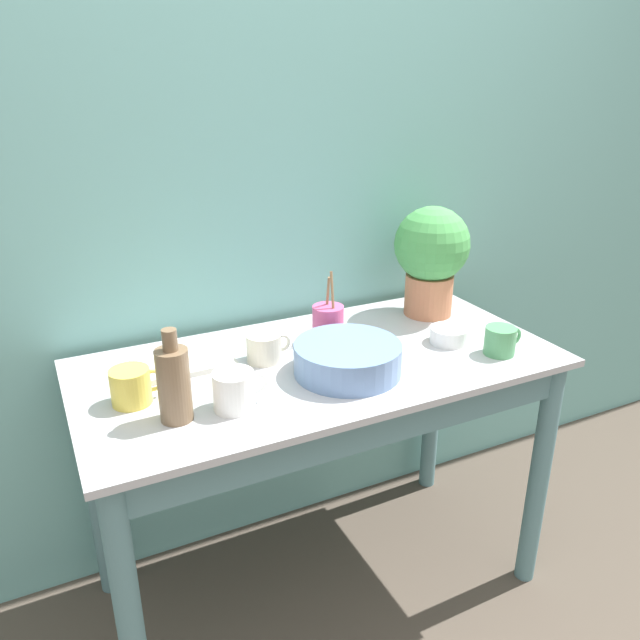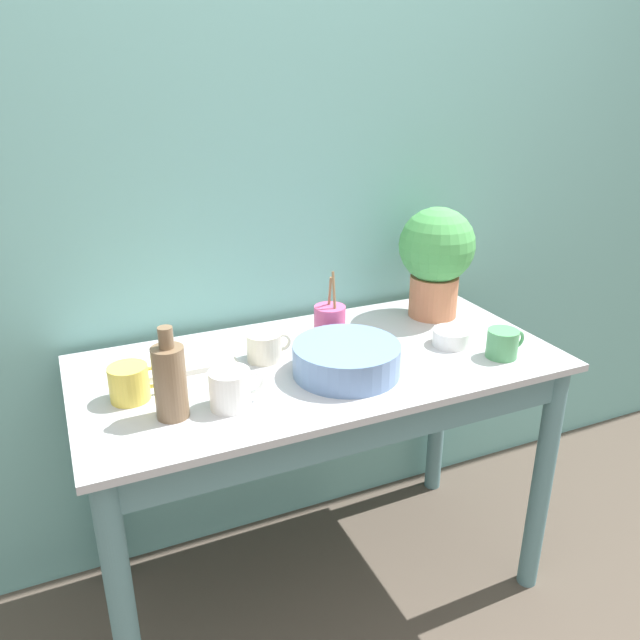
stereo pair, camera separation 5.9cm
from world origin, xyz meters
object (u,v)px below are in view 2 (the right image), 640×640
(bowl_small_enamel_white, at_px, (451,337))
(utensil_cup, at_px, (330,323))
(tray_board, at_px, (184,361))
(mug_cream, at_px, (265,346))
(mug_green, at_px, (503,343))
(bottle_tall, at_px, (170,380))
(bowl_wash_large, at_px, (346,359))
(mug_yellow, at_px, (130,383))
(potted_plant, at_px, (436,255))
(mug_white, at_px, (231,389))

(bowl_small_enamel_white, bearing_deg, utensil_cup, 151.59)
(bowl_small_enamel_white, relative_size, tray_board, 0.42)
(mug_cream, distance_m, utensil_cup, 0.22)
(bowl_small_enamel_white, bearing_deg, tray_board, 165.76)
(mug_green, height_order, utensil_cup, utensil_cup)
(bottle_tall, relative_size, tray_board, 0.86)
(mug_green, distance_m, tray_board, 0.88)
(bowl_wash_large, height_order, mug_yellow, mug_yellow)
(bowl_wash_large, bearing_deg, utensil_cup, 76.86)
(mug_green, xyz_separation_m, mug_cream, (-0.61, 0.25, -0.00))
(potted_plant, bearing_deg, bowl_wash_large, -149.39)
(tray_board, bearing_deg, bowl_wash_large, -31.18)
(mug_yellow, bearing_deg, bowl_small_enamel_white, -3.01)
(potted_plant, xyz_separation_m, mug_green, (0.00, -0.35, -0.16))
(bottle_tall, xyz_separation_m, mug_green, (0.91, -0.05, -0.05))
(bottle_tall, xyz_separation_m, mug_yellow, (-0.08, 0.12, -0.05))
(bottle_tall, xyz_separation_m, tray_board, (0.08, 0.26, -0.09))
(bottle_tall, height_order, utensil_cup, bottle_tall)
(bowl_small_enamel_white, bearing_deg, bowl_wash_large, -173.45)
(bowl_small_enamel_white, bearing_deg, bottle_tall, -174.84)
(mug_green, height_order, mug_yellow, mug_yellow)
(mug_yellow, xyz_separation_m, utensil_cup, (0.59, 0.12, 0.01))
(mug_cream, bearing_deg, bowl_wash_large, -44.87)
(mug_cream, bearing_deg, mug_green, -22.42)
(mug_cream, height_order, utensil_cup, utensil_cup)
(bottle_tall, distance_m, mug_cream, 0.36)
(mug_yellow, height_order, bowl_small_enamel_white, mug_yellow)
(mug_cream, bearing_deg, utensil_cup, 11.23)
(mug_white, bearing_deg, tray_board, 100.82)
(mug_white, relative_size, bowl_small_enamel_white, 1.23)
(potted_plant, distance_m, mug_cream, 0.64)
(potted_plant, xyz_separation_m, utensil_cup, (-0.39, -0.05, -0.15))
(bottle_tall, xyz_separation_m, mug_white, (0.14, -0.01, -0.05))
(mug_yellow, bearing_deg, mug_white, -32.03)
(potted_plant, relative_size, mug_green, 2.97)
(bottle_tall, xyz_separation_m, bowl_small_enamel_white, (0.82, 0.07, -0.07))
(mug_yellow, relative_size, bowl_small_enamel_white, 1.19)
(mug_green, bearing_deg, utensil_cup, 143.14)
(mug_cream, height_order, mug_yellow, mug_yellow)
(bowl_wash_large, relative_size, bowl_small_enamel_white, 2.58)
(mug_white, xyz_separation_m, mug_cream, (0.16, 0.21, -0.01))
(tray_board, bearing_deg, utensil_cup, -2.53)
(mug_yellow, xyz_separation_m, tray_board, (0.16, 0.14, -0.04))
(bottle_tall, bearing_deg, tray_board, 72.12)
(potted_plant, distance_m, bowl_small_enamel_white, 0.29)
(bowl_wash_large, xyz_separation_m, mug_white, (-0.33, -0.04, 0.01))
(bowl_wash_large, relative_size, bottle_tall, 1.27)
(mug_white, bearing_deg, utensil_cup, 34.15)
(bottle_tall, bearing_deg, utensil_cup, 25.40)
(mug_green, xyz_separation_m, bowl_small_enamel_white, (-0.08, 0.13, -0.02))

